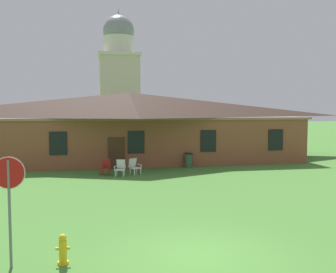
# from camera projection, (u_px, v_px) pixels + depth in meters

# --- Properties ---
(ground_plane) EXTENTS (200.00, 200.00, 0.00)m
(ground_plane) POSITION_uv_depth(u_px,v_px,m) (198.00, 255.00, 10.44)
(ground_plane) COLOR #477F33
(brick_building) EXTENTS (25.94, 10.40, 5.24)m
(brick_building) POSITION_uv_depth(u_px,v_px,m) (129.00, 125.00, 30.37)
(brick_building) COLOR brown
(brick_building) RESTS_ON ground
(dome_tower) EXTENTS (5.18, 5.18, 16.48)m
(dome_tower) POSITION_uv_depth(u_px,v_px,m) (119.00, 81.00, 48.39)
(dome_tower) COLOR beige
(dome_tower) RESTS_ON ground
(stop_sign) EXTENTS (0.80, 0.13, 2.80)m
(stop_sign) POSITION_uv_depth(u_px,v_px,m) (9.00, 189.00, 9.48)
(stop_sign) COLOR slate
(stop_sign) RESTS_ON ground
(lawn_chair_by_porch) EXTENTS (0.77, 0.82, 0.96)m
(lawn_chair_by_porch) POSITION_uv_depth(u_px,v_px,m) (105.00, 167.00, 23.03)
(lawn_chair_by_porch) COLOR maroon
(lawn_chair_by_porch) RESTS_ON ground
(lawn_chair_near_door) EXTENTS (0.73, 0.78, 0.96)m
(lawn_chair_near_door) POSITION_uv_depth(u_px,v_px,m) (120.00, 167.00, 22.80)
(lawn_chair_near_door) COLOR white
(lawn_chair_near_door) RESTS_ON ground
(lawn_chair_left_end) EXTENTS (0.82, 0.86, 0.96)m
(lawn_chair_left_end) POSITION_uv_depth(u_px,v_px,m) (134.00, 166.00, 23.37)
(lawn_chair_left_end) COLOR white
(lawn_chair_left_end) RESTS_ON ground
(fire_hydrant) EXTENTS (0.36, 0.28, 0.79)m
(fire_hydrant) POSITION_uv_depth(u_px,v_px,m) (63.00, 250.00, 9.83)
(fire_hydrant) COLOR gold
(fire_hydrant) RESTS_ON ground
(trash_bin) EXTENTS (0.56, 0.56, 0.98)m
(trash_bin) POSITION_uv_depth(u_px,v_px,m) (189.00, 160.00, 26.01)
(trash_bin) COLOR #335638
(trash_bin) RESTS_ON ground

